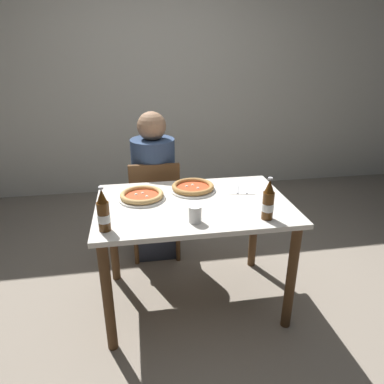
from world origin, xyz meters
TOP-DOWN VIEW (x-y plane):
  - ground_plane at (0.00, 0.00)m, footprint 8.00×8.00m
  - back_wall_tiled at (0.00, 2.20)m, footprint 7.00×0.10m
  - dining_table_main at (0.00, 0.00)m, footprint 1.20×0.80m
  - chair_behind_table at (-0.21, 0.61)m, footprint 0.41×0.41m
  - diner_seated at (-0.20, 0.66)m, footprint 0.34×0.34m
  - pizza_margherita_near at (0.03, 0.20)m, footprint 0.31×0.31m
  - pizza_marinara_far at (-0.31, 0.11)m, footprint 0.30×0.30m
  - beer_bottle_left at (-0.52, -0.27)m, footprint 0.07×0.07m
  - beer_bottle_center at (0.37, -0.29)m, footprint 0.07×0.07m
  - napkin_with_cutlery at (0.35, 0.16)m, footprint 0.21×0.21m
  - paper_cup at (-0.04, -0.26)m, footprint 0.07×0.07m

SIDE VIEW (x-z plane):
  - ground_plane at x=0.00m, z-range 0.00..0.00m
  - chair_behind_table at x=-0.21m, z-range 0.06..0.91m
  - diner_seated at x=-0.20m, z-range -0.02..1.19m
  - dining_table_main at x=0.00m, z-range 0.26..1.01m
  - napkin_with_cutlery at x=0.35m, z-range 0.75..0.76m
  - pizza_margherita_near at x=0.03m, z-range 0.75..0.79m
  - pizza_marinara_far at x=-0.31m, z-range 0.75..0.79m
  - paper_cup at x=-0.04m, z-range 0.75..0.84m
  - beer_bottle_left at x=-0.52m, z-range 0.73..0.98m
  - beer_bottle_center at x=0.37m, z-range 0.73..0.98m
  - back_wall_tiled at x=0.00m, z-range 0.00..2.60m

